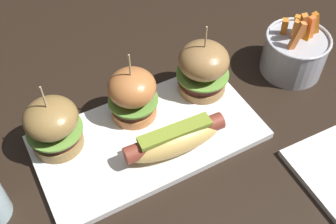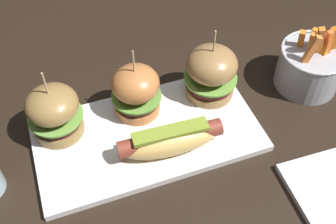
# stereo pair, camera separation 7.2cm
# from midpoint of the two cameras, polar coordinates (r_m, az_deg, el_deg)

# --- Properties ---
(ground_plane) EXTENTS (3.00, 3.00, 0.00)m
(ground_plane) POSITION_cam_midpoint_polar(r_m,az_deg,el_deg) (0.75, -5.44, -3.96)
(ground_plane) COLOR black
(platter_main) EXTENTS (0.40, 0.21, 0.01)m
(platter_main) POSITION_cam_midpoint_polar(r_m,az_deg,el_deg) (0.75, -5.48, -3.64)
(platter_main) COLOR white
(platter_main) RESTS_ON ground
(hot_dog) EXTENTS (0.18, 0.07, 0.05)m
(hot_dog) POSITION_cam_midpoint_polar(r_m,az_deg,el_deg) (0.70, -1.99, -3.94)
(hot_dog) COLOR #DEB35F
(hot_dog) RESTS_ON platter_main
(slider_left) EXTENTS (0.10, 0.10, 0.14)m
(slider_left) POSITION_cam_midpoint_polar(r_m,az_deg,el_deg) (0.72, -18.45, -1.99)
(slider_left) COLOR olive
(slider_left) RESTS_ON platter_main
(slider_center) EXTENTS (0.09, 0.09, 0.14)m
(slider_center) POSITION_cam_midpoint_polar(r_m,az_deg,el_deg) (0.74, -8.06, 2.15)
(slider_center) COLOR #BB703A
(slider_center) RESTS_ON platter_main
(slider_right) EXTENTS (0.10, 0.10, 0.15)m
(slider_right) POSITION_cam_midpoint_polar(r_m,az_deg,el_deg) (0.78, 2.26, 6.02)
(slider_right) COLOR olive
(slider_right) RESTS_ON platter_main
(fries_bucket) EXTENTS (0.13, 0.13, 0.14)m
(fries_bucket) POSITION_cam_midpoint_polar(r_m,az_deg,el_deg) (0.87, 14.93, 7.90)
(fries_bucket) COLOR #A8AAB2
(fries_bucket) RESTS_ON ground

